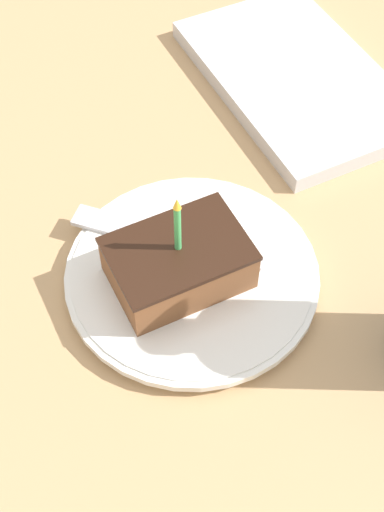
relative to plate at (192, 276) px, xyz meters
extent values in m
cube|color=tan|center=(0.01, 0.01, -0.03)|extent=(2.40, 2.40, 0.04)
cylinder|color=white|center=(0.00, 0.00, 0.00)|extent=(0.22, 0.22, 0.02)
cylinder|color=white|center=(0.00, 0.00, 0.00)|extent=(0.23, 0.23, 0.01)
cube|color=brown|center=(0.00, 0.01, 0.03)|extent=(0.08, 0.12, 0.04)
cube|color=black|center=(0.00, 0.01, 0.05)|extent=(0.08, 0.12, 0.00)
cylinder|color=#4CBF66|center=(0.00, 0.01, 0.08)|extent=(0.01, 0.01, 0.05)
cone|color=yellow|center=(0.00, 0.01, 0.11)|extent=(0.01, 0.01, 0.01)
cube|color=silver|center=(0.03, -0.01, 0.01)|extent=(0.11, 0.11, 0.00)
cube|color=silver|center=(0.09, 0.06, 0.01)|extent=(0.05, 0.05, 0.00)
cube|color=silver|center=(0.20, -0.23, 0.00)|extent=(0.29, 0.18, 0.02)
camera|label=1|loc=(-0.34, 0.17, 0.54)|focal=50.00mm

